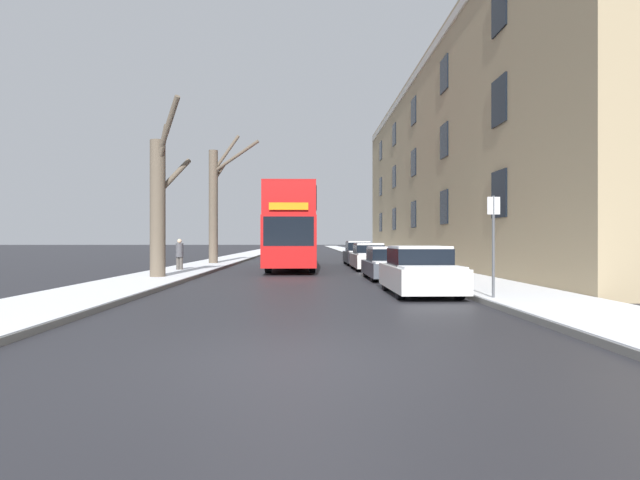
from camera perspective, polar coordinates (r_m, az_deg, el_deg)
ground_plane at (r=6.82m, az=-2.38°, el=-13.62°), size 320.00×320.00×0.00m
sidewalk_left at (r=59.96m, az=-7.34°, el=-1.46°), size 2.94×130.00×0.16m
sidewalk_right at (r=59.94m, az=4.10°, el=-1.46°), size 2.94×130.00×0.16m
terrace_facade_right at (r=36.25m, az=17.73°, el=7.95°), size 9.10×43.06×13.24m
bare_tree_left_0 at (r=20.76m, az=-17.92°, el=4.09°), size 1.57×2.94×6.99m
bare_tree_left_1 at (r=32.19m, az=-11.89°, el=4.27°), size 3.25×1.79×8.32m
double_decker_bus at (r=28.00m, az=-3.18°, el=1.73°), size 2.53×11.70×4.34m
parked_car_0 at (r=14.99m, az=11.33°, el=-3.61°), size 1.84×3.95×1.43m
parked_car_1 at (r=20.58m, az=7.80°, el=-2.76°), size 1.77×4.16×1.33m
parked_car_2 at (r=26.96m, az=5.57°, el=-2.00°), size 1.68×4.52×1.43m
parked_car_3 at (r=32.45m, az=4.37°, el=-1.60°), size 1.68×4.44×1.53m
pedestrian_left_sidewalk at (r=25.31m, az=-15.76°, el=-1.57°), size 0.36×0.36×1.66m
street_sign_post at (r=13.28m, az=19.20°, el=-0.23°), size 0.32×0.07×2.72m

